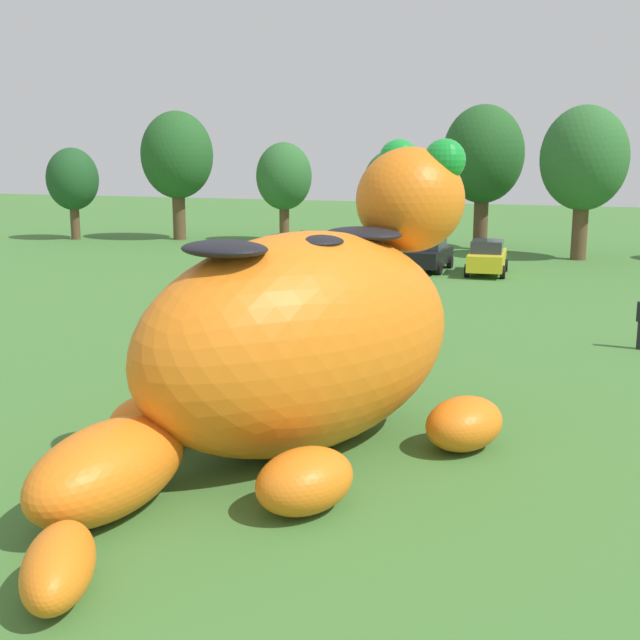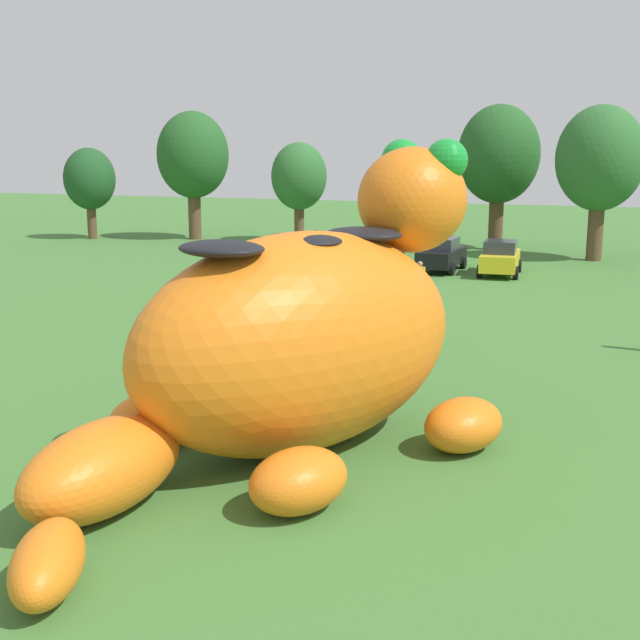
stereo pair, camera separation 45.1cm
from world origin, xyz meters
The scene contains 15 objects.
ground_plane centered at (0.00, 0.00, 0.00)m, with size 160.00×160.00×0.00m, color #427533.
giant_inflatable_creature centered at (1.12, -1.00, 2.31)m, with size 8.25×12.60×6.33m.
car_green centered at (-8.64, 25.56, 0.86)m, with size 2.18×4.22×1.72m.
car_silver centered at (-5.53, 25.96, 0.86)m, with size 2.01×4.13×1.72m.
car_black centered at (-1.96, 25.02, 0.86)m, with size 2.01×4.14×1.72m.
car_yellow centered at (1.07, 24.72, 0.86)m, with size 2.18×4.22×1.72m.
tree_far_left centered at (-28.37, 31.66, 4.10)m, with size 3.53×3.53×6.27m.
tree_left centered at (-21.53, 34.08, 5.70)m, with size 4.91×4.91×8.72m.
tree_mid_left centered at (-14.13, 35.24, 4.33)m, with size 3.73×3.73×6.62m.
tree_centre_left centered at (-6.05, 32.77, 3.99)m, with size 3.44×3.44×6.10m.
tree_centre centered at (-0.94, 35.36, 5.78)m, with size 4.98×4.98×8.84m.
tree_centre_right centered at (5.10, 32.21, 5.59)m, with size 4.81×4.81×8.54m.
spectator_near_inflatable centered at (-3.52, 12.39, 0.85)m, with size 0.38×0.26×1.71m.
spectator_mid_field centered at (1.37, 8.62, 0.85)m, with size 0.38×0.26×1.71m.
spectator_wandering centered at (-0.73, 15.83, 0.85)m, with size 0.38×0.26×1.71m.
Camera 1 is at (6.92, -16.13, 6.06)m, focal length 45.86 mm.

